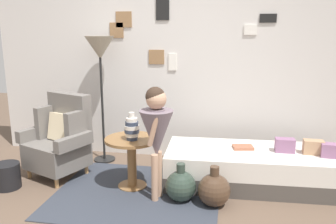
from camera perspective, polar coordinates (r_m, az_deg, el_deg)
name	(u,v)px	position (r m, az deg, el deg)	size (l,w,h in m)	color
gallery_wall	(170,61)	(4.64, 0.39, 8.32)	(4.80, 0.12, 2.60)	silver
rug	(138,193)	(3.84, -4.97, -12.98)	(1.73, 1.47, 0.01)	#333842
armchair	(61,139)	(4.34, -17.10, -4.27)	(0.89, 0.79, 0.97)	tan
daybed	(252,167)	(4.07, 13.51, -8.78)	(1.93, 0.87, 0.40)	#4C4742
pillow_head	(329,150)	(4.04, 24.82, -5.70)	(0.16, 0.12, 0.15)	gray
pillow_mid	(313,147)	(4.07, 22.62, -5.31)	(0.21, 0.12, 0.15)	tan
pillow_back	(285,145)	(4.03, 18.52, -5.16)	(0.20, 0.12, 0.15)	gray
side_table	(132,152)	(3.85, -5.95, -6.54)	(0.58, 0.58, 0.56)	olive
vase_striped	(132,128)	(3.71, -5.92, -2.66)	(0.16, 0.16, 0.30)	#2D384C
floor_lamp	(100,54)	(4.51, -11.02, 9.27)	(0.37, 0.37, 1.63)	black
person_child	(156,129)	(3.44, -1.91, -2.74)	(0.34, 0.34, 1.17)	tan
book_on_daybed	(243,147)	(4.04, 12.13, -5.64)	(0.22, 0.16, 0.03)	#A56046
demijohn_near	(181,186)	(3.62, 2.08, -11.94)	(0.31, 0.31, 0.40)	#2D3D33
demijohn_far	(214,190)	(3.55, 7.52, -12.47)	(0.33, 0.33, 0.41)	#473323
magazine_basket	(7,176)	(4.28, -24.76, -9.44)	(0.28, 0.28, 0.28)	black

